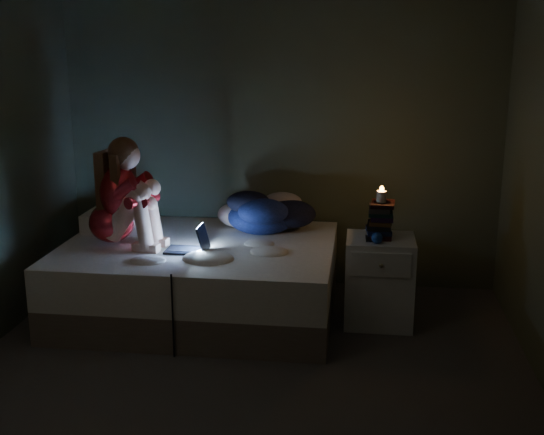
% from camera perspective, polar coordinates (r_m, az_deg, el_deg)
% --- Properties ---
extents(floor, '(3.60, 3.80, 0.02)m').
position_cam_1_polar(floor, '(4.34, -2.44, -13.76)').
color(floor, '#433B39').
rests_on(floor, ground).
extents(wall_back, '(3.60, 0.02, 2.60)m').
position_cam_1_polar(wall_back, '(5.76, 0.69, 7.11)').
color(wall_back, '#414934').
rests_on(wall_back, ground).
extents(wall_front, '(3.60, 0.02, 2.60)m').
position_cam_1_polar(wall_front, '(2.10, -11.81, -6.58)').
color(wall_front, '#414934').
rests_on(wall_front, ground).
extents(bed, '(2.01, 1.51, 0.55)m').
position_cam_1_polar(bed, '(5.31, -5.98, -5.00)').
color(bed, beige).
rests_on(bed, ground).
extents(pillow, '(0.50, 0.35, 0.14)m').
position_cam_1_polar(pillow, '(5.68, -12.61, -0.28)').
color(pillow, white).
rests_on(pillow, bed).
extents(woman, '(0.55, 0.41, 0.82)m').
position_cam_1_polar(woman, '(5.20, -13.18, 2.12)').
color(woman, maroon).
rests_on(woman, bed).
extents(laptop, '(0.30, 0.22, 0.21)m').
position_cam_1_polar(laptop, '(5.00, -7.10, -1.65)').
color(laptop, black).
rests_on(laptop, bed).
extents(clothes_pile, '(0.60, 0.50, 0.34)m').
position_cam_1_polar(clothes_pile, '(5.48, -0.88, 0.60)').
color(clothes_pile, '#0B193C').
rests_on(clothes_pile, bed).
extents(nightstand, '(0.49, 0.44, 0.65)m').
position_cam_1_polar(nightstand, '(5.14, 8.80, -5.16)').
color(nightstand, silver).
rests_on(nightstand, ground).
extents(book_stack, '(0.19, 0.25, 0.25)m').
position_cam_1_polar(book_stack, '(5.03, 8.92, -0.24)').
color(book_stack, black).
rests_on(book_stack, nightstand).
extents(candle, '(0.07, 0.07, 0.08)m').
position_cam_1_polar(candle, '(4.99, 8.99, 1.59)').
color(candle, beige).
rests_on(candle, book_stack).
extents(phone, '(0.08, 0.14, 0.01)m').
position_cam_1_polar(phone, '(4.99, 8.11, -1.73)').
color(phone, black).
rests_on(phone, nightstand).
extents(blue_orb, '(0.08, 0.08, 0.08)m').
position_cam_1_polar(blue_orb, '(4.89, 8.64, -1.67)').
color(blue_orb, navy).
rests_on(blue_orb, nightstand).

